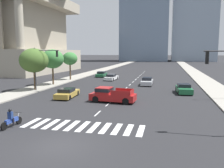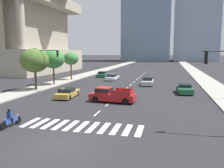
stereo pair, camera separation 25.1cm
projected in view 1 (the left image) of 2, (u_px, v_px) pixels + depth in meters
The scene contains 17 objects.
ground_plane at pixel (61, 146), 14.53m from camera, with size 800.00×800.00×0.00m, color #232326.
sidewalk_east at pixel (211, 85), 40.41m from camera, with size 4.00×260.00×0.15m, color gray.
sidewalk_west at pixel (63, 81), 46.54m from camera, with size 4.00×260.00×0.15m, color gray.
crosswalk_near at pixel (83, 126), 18.33m from camera, with size 9.45×2.65×0.01m.
lane_divider_center at pixel (133, 82), 45.36m from camera, with size 0.14×50.00×0.01m.
motorcycle_trailing at pixel (11, 120), 18.10m from camera, with size 0.70×2.21×1.49m.
pickup_truck at pixel (111, 95), 27.20m from camera, with size 5.36×2.42×1.67m.
sedan_green_0 at pixel (102, 74), 54.74m from camera, with size 1.99×4.63×1.27m.
sedan_gold_1 at pixel (67, 93), 29.83m from camera, with size 2.12×4.84×1.21m.
sedan_green_2 at pixel (184, 89), 32.94m from camera, with size 2.18×4.48×1.31m.
sedan_silver_3 at pixel (147, 82), 41.08m from camera, with size 1.88×4.77×1.32m.
sedan_white_4 at pixel (111, 77), 48.26m from camera, with size 2.04×4.80×1.25m.
traffic_signal_far at pixel (43, 62), 33.90m from camera, with size 4.08×0.28×6.20m.
street_tree_nearest at pixel (34, 61), 34.66m from camera, with size 4.20×4.20×6.13m.
street_tree_second at pixel (52, 59), 40.27m from camera, with size 3.84×3.84×6.03m.
street_tree_third at pixel (70, 59), 47.52m from camera, with size 3.04×3.04×5.55m.
war_memorial at pixel (8, 5), 67.05m from camera, with size 32.07×32.07×37.23m.
Camera 1 is at (6.21, -12.80, 5.77)m, focal length 37.76 mm.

